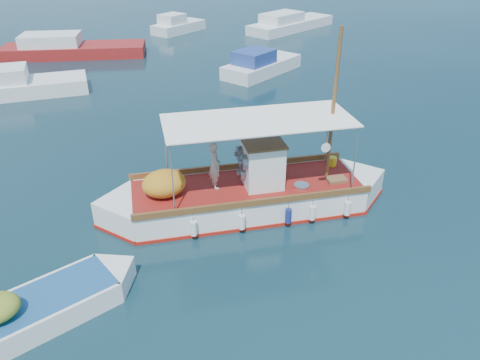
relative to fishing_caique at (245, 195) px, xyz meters
name	(u,v)px	position (x,y,z in m)	size (l,w,h in m)	color
ground	(262,217)	(0.32, -0.68, -0.53)	(160.00, 160.00, 0.00)	black
fishing_caique	(245,195)	(0.00, 0.00, 0.00)	(9.83, 4.12, 6.12)	white
dinghy	(29,315)	(-6.95, -2.56, -0.25)	(5.45, 2.62, 1.38)	white
bg_boat_nw	(19,86)	(-6.53, 15.89, -0.04)	(7.03, 3.05, 1.80)	silver
bg_boat_n	(70,49)	(-2.93, 23.56, -0.04)	(10.30, 5.64, 1.80)	maroon
bg_boat_ne	(260,66)	(7.56, 14.05, -0.04)	(6.11, 4.55, 1.80)	silver
bg_boat_e	(289,24)	(15.88, 25.02, -0.04)	(9.47, 5.85, 1.80)	silver
bg_boat_far_n	(177,26)	(6.58, 28.18, -0.04)	(5.23, 4.10, 1.80)	silver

